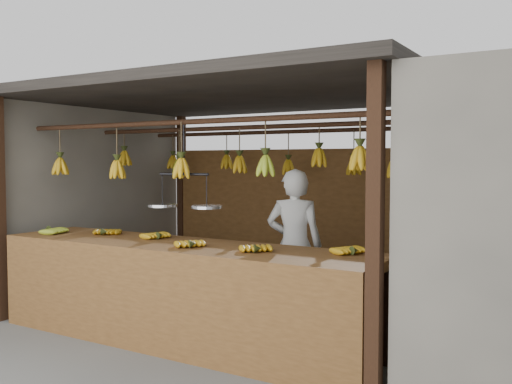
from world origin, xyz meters
The scene contains 8 objects.
ground centered at (0.00, 0.00, 0.00)m, with size 80.00×80.00×0.00m, color #5B5B57.
stall centered at (0.00, 0.33, 1.97)m, with size 4.30×3.30×2.40m.
neighbor_left centered at (-3.60, 0.00, 1.15)m, with size 3.00×3.00×2.30m, color slate.
counter centered at (0.05, -1.24, 0.71)m, with size 3.76×0.86×0.96m.
hanging_bananas centered at (0.01, 0.00, 1.61)m, with size 3.57×2.26×0.40m.
balance_scale centered at (0.01, -1.00, 1.27)m, with size 0.73×0.34×0.79m.
vendor centered at (0.63, 0.02, 0.78)m, with size 0.57×0.37×1.57m, color white.
bag_bundles centered at (1.94, 1.35, 1.01)m, with size 0.08×0.26×1.15m.
Camera 1 is at (3.26, -5.14, 1.64)m, focal length 40.00 mm.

